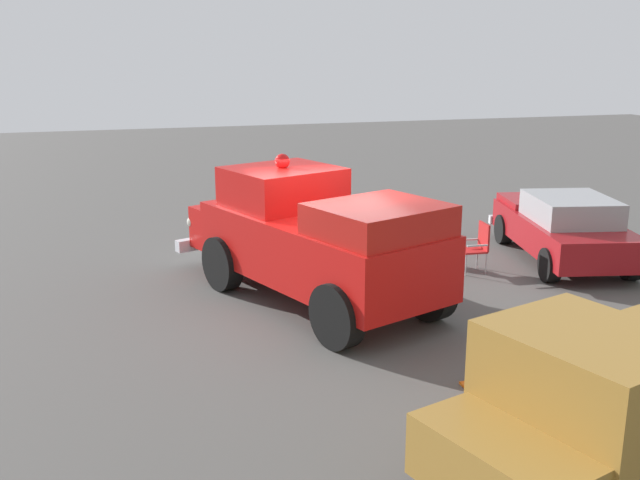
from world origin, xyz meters
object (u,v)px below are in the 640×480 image
(parked_pickup, at_px, (638,396))
(traffic_cone, at_px, (480,367))
(lawn_chair_by_car, at_px, (478,244))
(vintage_fire_truck, at_px, (312,237))
(lawn_chair_near_truck, at_px, (379,229))
(spectator_seated, at_px, (377,225))
(spectator_standing, at_px, (264,194))
(classic_hot_rod, at_px, (563,226))

(parked_pickup, bearing_deg, traffic_cone, 11.86)
(lawn_chair_by_car, distance_m, traffic_cone, 5.46)
(vintage_fire_truck, relative_size, parked_pickup, 1.24)
(vintage_fire_truck, relative_size, lawn_chair_near_truck, 6.21)
(lawn_chair_by_car, bearing_deg, lawn_chair_near_truck, 40.74)
(spectator_seated, distance_m, spectator_standing, 3.40)
(spectator_standing, bearing_deg, traffic_cone, -173.65)
(spectator_standing, bearing_deg, vintage_fire_truck, 177.77)
(spectator_seated, height_order, traffic_cone, spectator_seated)
(classic_hot_rod, relative_size, spectator_standing, 2.77)
(classic_hot_rod, xyz_separation_m, traffic_cone, (-5.13, 4.66, -0.44))
(lawn_chair_near_truck, bearing_deg, traffic_cone, 171.52)
(lawn_chair_near_truck, bearing_deg, spectator_standing, 36.90)
(vintage_fire_truck, height_order, lawn_chair_by_car, vintage_fire_truck)
(lawn_chair_by_car, bearing_deg, spectator_standing, 38.47)
(parked_pickup, height_order, spectator_seated, parked_pickup)
(spectator_standing, bearing_deg, classic_hot_rod, -126.12)
(spectator_standing, bearing_deg, parked_pickup, -172.50)
(classic_hot_rod, distance_m, lawn_chair_by_car, 2.19)
(lawn_chair_by_car, height_order, spectator_standing, spectator_standing)
(vintage_fire_truck, xyz_separation_m, lawn_chair_near_truck, (2.52, -2.22, -0.61))
(spectator_seated, relative_size, spectator_standing, 0.77)
(parked_pickup, distance_m, lawn_chair_by_car, 7.54)
(parked_pickup, xyz_separation_m, lawn_chair_by_car, (7.26, -1.99, -0.40))
(classic_hot_rod, height_order, spectator_standing, spectator_standing)
(vintage_fire_truck, distance_m, spectator_seated, 3.26)
(lawn_chair_by_car, bearing_deg, spectator_seated, 43.98)
(lawn_chair_near_truck, distance_m, spectator_standing, 3.38)
(vintage_fire_truck, distance_m, classic_hot_rod, 6.00)
(classic_hot_rod, relative_size, traffic_cone, 7.32)
(classic_hot_rod, height_order, lawn_chair_by_car, classic_hot_rod)
(lawn_chair_near_truck, height_order, spectator_standing, spectator_standing)
(vintage_fire_truck, distance_m, lawn_chair_by_car, 3.86)
(vintage_fire_truck, bearing_deg, lawn_chair_near_truck, -41.40)
(vintage_fire_truck, height_order, spectator_standing, vintage_fire_truck)
(classic_hot_rod, relative_size, parked_pickup, 0.91)
(classic_hot_rod, xyz_separation_m, lawn_chair_by_car, (-0.29, 2.16, -0.16))
(lawn_chair_near_truck, xyz_separation_m, spectator_seated, (-0.10, 0.08, 0.11))
(classic_hot_rod, relative_size, lawn_chair_near_truck, 4.56)
(parked_pickup, bearing_deg, vintage_fire_truck, 15.02)
(classic_hot_rod, relative_size, spectator_seated, 3.60)
(spectator_seated, bearing_deg, lawn_chair_near_truck, -40.20)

